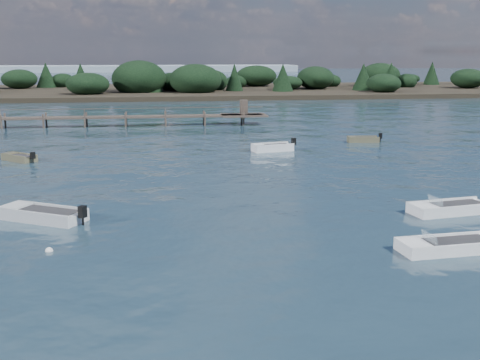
{
  "coord_description": "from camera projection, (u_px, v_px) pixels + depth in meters",
  "views": [
    {
      "loc": [
        -5.31,
        -18.19,
        7.97
      ],
      "look_at": [
        -0.99,
        14.0,
        1.0
      ],
      "focal_mm": 45.0,
      "sensor_mm": 36.0,
      "label": 1
    }
  ],
  "objects": [
    {
      "name": "ground",
      "position": [
        201.0,
        114.0,
        78.14
      ],
      "size": [
        400.0,
        400.0,
        0.0
      ],
      "primitive_type": "plane",
      "color": "#162834",
      "rests_on": "ground"
    },
    {
      "name": "tender_far_grey",
      "position": [
        19.0,
        159.0,
        44.62
      ],
      "size": [
        2.88,
        2.75,
        1.02
      ],
      "color": "#676245",
      "rests_on": "ground"
    },
    {
      "name": "dinghy_mid_white_b",
      "position": [
        450.0,
        210.0,
        30.25
      ],
      "size": [
        4.61,
        2.24,
        1.12
      ],
      "color": "white",
      "rests_on": "ground"
    },
    {
      "name": "tender_far_grey_b",
      "position": [
        363.0,
        141.0,
        53.78
      ],
      "size": [
        3.1,
        1.35,
        1.05
      ],
      "color": "#676245",
      "rests_on": "ground"
    },
    {
      "name": "tender_far_white",
      "position": [
        273.0,
        149.0,
        48.96
      ],
      "size": [
        3.78,
        1.99,
        1.27
      ],
      "color": "white",
      "rests_on": "ground"
    },
    {
      "name": "dinghy_mid_grey",
      "position": [
        42.0,
        216.0,
        29.01
      ],
      "size": [
        4.53,
        3.55,
        1.18
      ],
      "color": "#B7BCBF",
      "rests_on": "ground"
    },
    {
      "name": "dinghy_mid_white_a",
      "position": [
        449.0,
        248.0,
        24.47
      ],
      "size": [
        4.52,
        1.91,
        1.04
      ],
      "color": "white",
      "rests_on": "ground"
    },
    {
      "name": "buoy_c",
      "position": [
        49.0,
        251.0,
        24.46
      ],
      "size": [
        0.32,
        0.32,
        0.32
      ],
      "primitive_type": "sphere",
      "color": "white",
      "rests_on": "ground"
    },
    {
      "name": "jetty",
      "position": [
        3.0,
        119.0,
        63.47
      ],
      "size": [
        64.5,
        3.2,
        3.4
      ],
      "color": "#4B3F37",
      "rests_on": "ground"
    },
    {
      "name": "far_headland",
      "position": [
        312.0,
        82.0,
        119.74
      ],
      "size": [
        190.0,
        40.0,
        5.8
      ],
      "color": "black",
      "rests_on": "ground"
    }
  ]
}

